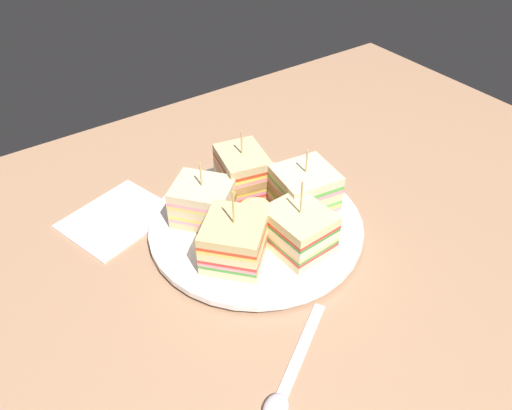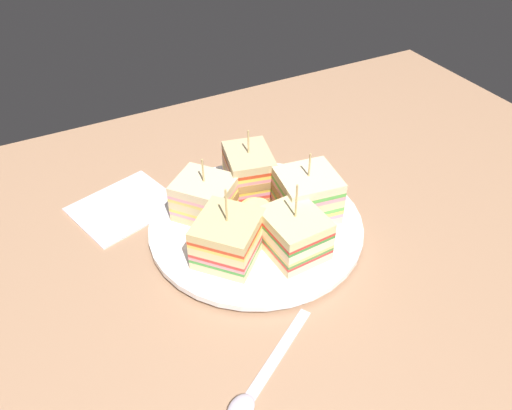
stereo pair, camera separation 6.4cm
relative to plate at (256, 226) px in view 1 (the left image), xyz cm
name	(u,v)px [view 1 (the left image)]	position (x,y,z in cm)	size (l,w,h in cm)	color
ground_plane	(256,236)	(0.00, 0.00, -1.82)	(118.75, 76.21, 1.80)	#A3795A
plate	(256,226)	(0.00, 0.00, 0.00)	(28.26, 28.26, 1.52)	white
sandwich_wedge_0	(299,230)	(-1.70, 6.68, 3.39)	(6.96, 7.91, 10.23)	beige
sandwich_wedge_1	(304,191)	(-6.74, 1.45, 3.74)	(8.43, 8.00, 9.65)	beige
sandwich_wedge_2	(243,173)	(-2.26, -6.52, 3.81)	(7.43, 8.64, 9.91)	beige
sandwich_wedge_3	(204,202)	(5.07, -4.67, 3.30)	(9.67, 9.82, 8.82)	#D2BB82
sandwich_wedge_4	(235,241)	(5.74, 3.82, 3.43)	(10.25, 10.22, 10.26)	beige
chip_pile	(257,213)	(-0.29, -0.26, 1.99)	(6.71, 6.99, 3.17)	#DEC168
spoon	(285,387)	(10.81, 20.54, -0.54)	(14.06, 9.63, 1.00)	silver
napkin	(117,217)	(14.34, -13.01, -0.67)	(13.26, 11.08, 0.50)	silver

